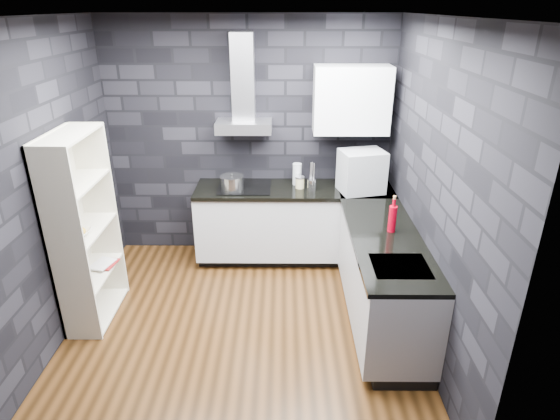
{
  "coord_description": "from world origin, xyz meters",
  "views": [
    {
      "loc": [
        0.38,
        -3.58,
        2.77
      ],
      "look_at": [
        0.35,
        0.45,
        1.0
      ],
      "focal_mm": 30.0,
      "sensor_mm": 36.0,
      "label": 1
    }
  ],
  "objects_px": {
    "red_bottle": "(392,219)",
    "utensil_crock": "(312,185)",
    "pot": "(232,183)",
    "fruit_bowl": "(79,233)",
    "storage_jar": "(300,183)",
    "bookshelf": "(84,231)",
    "glass_vase": "(297,174)",
    "appliance_garage": "(362,171)"
  },
  "relations": [
    {
      "from": "storage_jar",
      "to": "appliance_garage",
      "type": "height_order",
      "value": "appliance_garage"
    },
    {
      "from": "utensil_crock",
      "to": "appliance_garage",
      "type": "bearing_deg",
      "value": -1.9
    },
    {
      "from": "appliance_garage",
      "to": "fruit_bowl",
      "type": "relative_size",
      "value": 2.14
    },
    {
      "from": "storage_jar",
      "to": "utensil_crock",
      "type": "bearing_deg",
      "value": -28.19
    },
    {
      "from": "appliance_garage",
      "to": "red_bottle",
      "type": "xyz_separation_m",
      "value": [
        0.13,
        -0.99,
        -0.1
      ]
    },
    {
      "from": "storage_jar",
      "to": "glass_vase",
      "type": "bearing_deg",
      "value": 104.35
    },
    {
      "from": "glass_vase",
      "to": "red_bottle",
      "type": "xyz_separation_m",
      "value": [
        0.82,
        -1.19,
        -0.0
      ]
    },
    {
      "from": "utensil_crock",
      "to": "bookshelf",
      "type": "distance_m",
      "value": 2.35
    },
    {
      "from": "utensil_crock",
      "to": "pot",
      "type": "bearing_deg",
      "value": -178.53
    },
    {
      "from": "utensil_crock",
      "to": "fruit_bowl",
      "type": "bearing_deg",
      "value": -151.67
    },
    {
      "from": "storage_jar",
      "to": "utensil_crock",
      "type": "height_order",
      "value": "utensil_crock"
    },
    {
      "from": "red_bottle",
      "to": "glass_vase",
      "type": "bearing_deg",
      "value": 124.5
    },
    {
      "from": "pot",
      "to": "utensil_crock",
      "type": "height_order",
      "value": "pot"
    },
    {
      "from": "appliance_garage",
      "to": "fruit_bowl",
      "type": "xyz_separation_m",
      "value": [
        -2.64,
        -1.12,
        -0.19
      ]
    },
    {
      "from": "bookshelf",
      "to": "fruit_bowl",
      "type": "distance_m",
      "value": 0.12
    },
    {
      "from": "pot",
      "to": "storage_jar",
      "type": "distance_m",
      "value": 0.75
    },
    {
      "from": "pot",
      "to": "utensil_crock",
      "type": "xyz_separation_m",
      "value": [
        0.87,
        0.02,
        -0.02
      ]
    },
    {
      "from": "storage_jar",
      "to": "red_bottle",
      "type": "height_order",
      "value": "red_bottle"
    },
    {
      "from": "red_bottle",
      "to": "bookshelf",
      "type": "height_order",
      "value": "bookshelf"
    },
    {
      "from": "pot",
      "to": "bookshelf",
      "type": "bearing_deg",
      "value": -141.11
    },
    {
      "from": "utensil_crock",
      "to": "bookshelf",
      "type": "relative_size",
      "value": 0.07
    },
    {
      "from": "pot",
      "to": "red_bottle",
      "type": "relative_size",
      "value": 1.02
    },
    {
      "from": "pot",
      "to": "fruit_bowl",
      "type": "relative_size",
      "value": 1.16
    },
    {
      "from": "glass_vase",
      "to": "appliance_garage",
      "type": "height_order",
      "value": "appliance_garage"
    },
    {
      "from": "bookshelf",
      "to": "fruit_bowl",
      "type": "height_order",
      "value": "bookshelf"
    },
    {
      "from": "red_bottle",
      "to": "fruit_bowl",
      "type": "distance_m",
      "value": 2.78
    },
    {
      "from": "pot",
      "to": "storage_jar",
      "type": "bearing_deg",
      "value": 6.94
    },
    {
      "from": "pot",
      "to": "appliance_garage",
      "type": "xyz_separation_m",
      "value": [
        1.4,
        0.0,
        0.14
      ]
    },
    {
      "from": "pot",
      "to": "bookshelf",
      "type": "relative_size",
      "value": 0.14
    },
    {
      "from": "glass_vase",
      "to": "bookshelf",
      "type": "distance_m",
      "value": 2.3
    },
    {
      "from": "appliance_garage",
      "to": "red_bottle",
      "type": "relative_size",
      "value": 1.88
    },
    {
      "from": "utensil_crock",
      "to": "appliance_garage",
      "type": "height_order",
      "value": "appliance_garage"
    },
    {
      "from": "glass_vase",
      "to": "red_bottle",
      "type": "bearing_deg",
      "value": -55.5
    },
    {
      "from": "bookshelf",
      "to": "glass_vase",
      "type": "bearing_deg",
      "value": 41.74
    },
    {
      "from": "storage_jar",
      "to": "bookshelf",
      "type": "xyz_separation_m",
      "value": [
        -1.98,
        -1.09,
        -0.06
      ]
    },
    {
      "from": "glass_vase",
      "to": "appliance_garage",
      "type": "distance_m",
      "value": 0.73
    },
    {
      "from": "storage_jar",
      "to": "red_bottle",
      "type": "bearing_deg",
      "value": -53.77
    },
    {
      "from": "red_bottle",
      "to": "utensil_crock",
      "type": "bearing_deg",
      "value": 123.28
    },
    {
      "from": "bookshelf",
      "to": "utensil_crock",
      "type": "bearing_deg",
      "value": 35.94
    },
    {
      "from": "utensil_crock",
      "to": "bookshelf",
      "type": "bearing_deg",
      "value": -154.13
    },
    {
      "from": "red_bottle",
      "to": "fruit_bowl",
      "type": "relative_size",
      "value": 1.14
    },
    {
      "from": "pot",
      "to": "glass_vase",
      "type": "relative_size",
      "value": 1.0
    }
  ]
}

